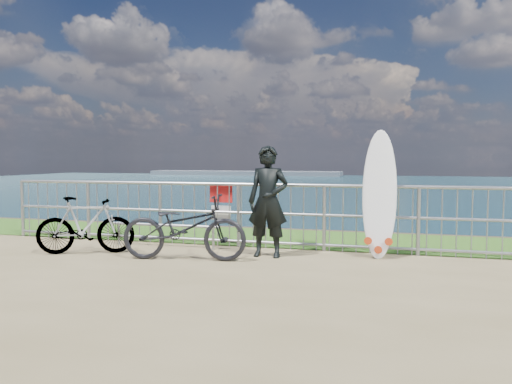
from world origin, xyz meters
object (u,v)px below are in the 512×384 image
(surfboard, at_px, (379,198))
(bicycle_far, at_px, (85,225))
(bicycle_near, at_px, (184,227))
(surfer, at_px, (268,201))

(surfboard, bearing_deg, bicycle_far, -168.01)
(bicycle_near, xyz_separation_m, bicycle_far, (-1.75, 0.04, -0.04))
(bicycle_far, bearing_deg, surfboard, -101.47)
(surfboard, height_order, bicycle_far, surfboard)
(surfer, bearing_deg, surfboard, 14.59)
(surfer, height_order, surfboard, surfboard)
(surfer, height_order, bicycle_near, surfer)
(bicycle_near, distance_m, bicycle_far, 1.75)
(surfboard, bearing_deg, surfer, -165.90)
(bicycle_far, bearing_deg, bicycle_near, -114.82)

